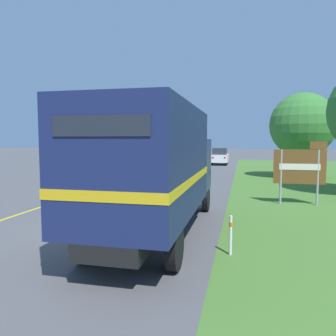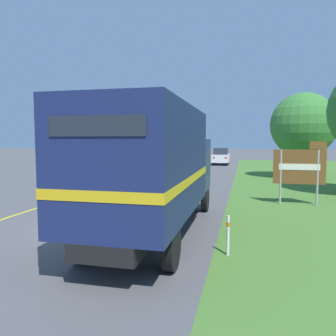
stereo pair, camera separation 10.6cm
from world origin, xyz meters
TOP-DOWN VIEW (x-y plane):
  - ground_plane at (0.00, 0.00)m, footprint 200.00×200.00m
  - edge_line_yellow at (-3.70, 11.85)m, footprint 0.12×52.00m
  - centre_dash_near at (0.00, 0.64)m, footprint 0.12×2.60m
  - centre_dash_mid_a at (0.00, 7.24)m, footprint 0.12×2.60m
  - centre_dash_mid_b at (0.00, 13.84)m, footprint 0.12×2.60m
  - centre_dash_far at (0.00, 20.44)m, footprint 0.12×2.60m
  - centre_dash_farthest at (0.00, 27.04)m, footprint 0.12×2.60m
  - horse_trailer_truck at (1.92, -0.29)m, footprint 2.40×7.98m
  - lead_car_white at (-1.83, 16.55)m, footprint 1.80×4.51m
  - lead_car_white_ahead at (1.82, 27.81)m, footprint 1.80×4.00m
  - highway_sign at (6.67, 5.43)m, footprint 2.09×0.09m
  - roadside_tree_mid at (8.41, 15.89)m, footprint 4.57×4.57m
  - delineator_post at (4.05, -1.46)m, footprint 0.08×0.08m

SIDE VIEW (x-z plane):
  - ground_plane at x=0.00m, z-range 0.00..0.00m
  - edge_line_yellow at x=-3.70m, z-range 0.00..0.01m
  - centre_dash_near at x=0.00m, z-range 0.00..0.01m
  - centre_dash_mid_a at x=0.00m, z-range 0.00..0.01m
  - centre_dash_mid_b at x=0.00m, z-range 0.00..0.01m
  - centre_dash_far at x=0.00m, z-range 0.00..0.01m
  - centre_dash_farthest at x=0.00m, z-range 0.00..0.01m
  - delineator_post at x=4.05m, z-range 0.03..0.98m
  - lead_car_white at x=-1.83m, z-range 0.02..1.83m
  - lead_car_white_ahead at x=1.82m, z-range 0.01..1.88m
  - highway_sign at x=6.67m, z-range 0.25..2.92m
  - horse_trailer_truck at x=1.92m, z-range 0.20..3.78m
  - roadside_tree_mid at x=8.41m, z-range 0.75..6.85m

